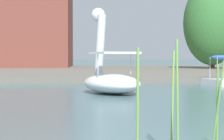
% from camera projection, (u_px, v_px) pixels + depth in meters
% --- Properties ---
extents(shore_bank_far, '(115.64, 27.69, 0.39)m').
position_uv_depth(shore_bank_far, '(98.00, 71.00, 35.33)').
color(shore_bank_far, '#6B665B').
rests_on(shore_bank_far, ground_plane).
extents(swan_boat, '(2.83, 3.54, 3.32)m').
position_uv_depth(swan_boat, '(110.00, 77.00, 15.81)').
color(swan_boat, white).
rests_on(swan_boat, ground_plane).
extents(pedal_boat_blue, '(1.48, 1.97, 1.46)m').
position_uv_depth(pedal_boat_blue, '(220.00, 77.00, 20.16)').
color(pedal_boat_blue, white).
rests_on(pedal_boat_blue, ground_plane).
extents(tree_willow_near_path, '(5.84, 6.04, 7.59)m').
position_uv_depth(tree_willow_near_path, '(212.00, 23.00, 36.35)').
color(tree_willow_near_path, '#4C3823').
rests_on(tree_willow_near_path, shore_bank_far).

